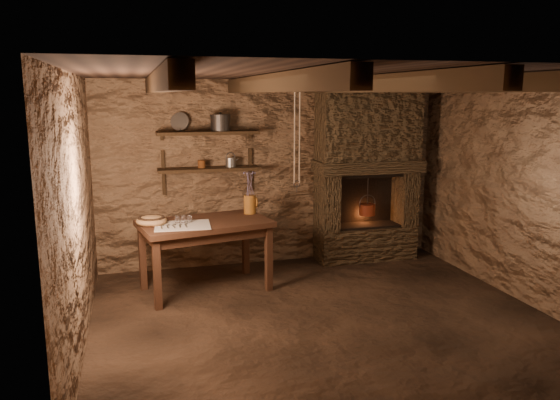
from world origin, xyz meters
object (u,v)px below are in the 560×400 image
object	(u,v)px
iron_stockpot	(220,123)
wooden_bowl	(152,221)
red_pot	(367,209)
work_table	(205,253)
stoneware_jug	(250,195)

from	to	relation	value
iron_stockpot	wooden_bowl	bearing A→B (deg)	-140.55
iron_stockpot	red_pot	xyz separation A→B (m)	(1.94, -0.12, -1.16)
work_table	wooden_bowl	xyz separation A→B (m)	(-0.58, -0.01, 0.41)
iron_stockpot	work_table	bearing A→B (deg)	-113.70
stoneware_jug	wooden_bowl	distance (m)	1.21
work_table	iron_stockpot	xyz separation A→B (m)	(0.32, 0.73, 1.42)
stoneware_jug	iron_stockpot	distance (m)	0.99
stoneware_jug	iron_stockpot	xyz separation A→B (m)	(-0.26, 0.47, 0.83)
stoneware_jug	iron_stockpot	size ratio (longest dim) A/B	2.10
stoneware_jug	wooden_bowl	bearing A→B (deg)	-179.64
red_pot	work_table	bearing A→B (deg)	-164.88
work_table	red_pot	bearing A→B (deg)	3.78
wooden_bowl	red_pot	xyz separation A→B (m)	(2.84, 0.62, -0.15)
work_table	wooden_bowl	world-z (taller)	wooden_bowl
iron_stockpot	red_pot	size ratio (longest dim) A/B	0.45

